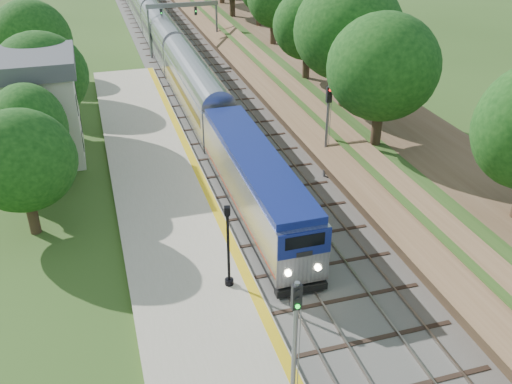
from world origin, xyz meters
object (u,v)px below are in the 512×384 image
object	(u,v)px
lamppost_far	(228,251)
signal_farside	(327,122)
signal_platform	(295,333)
signal_gantry	(183,15)
station_building	(20,109)
train	(144,9)

from	to	relation	value
lamppost_far	signal_farside	xyz separation A→B (m)	(9.59, 10.32, 1.79)
lamppost_far	signal_platform	distance (m)	8.35
signal_gantry	lamppost_far	bearing A→B (deg)	-97.52
station_building	lamppost_far	bearing A→B (deg)	-61.40
signal_gantry	train	size ratio (longest dim) A/B	0.06
signal_platform	signal_farside	size ratio (longest dim) A/B	0.91
train	lamppost_far	distance (m)	63.33
signal_gantry	train	world-z (taller)	signal_gantry
signal_gantry	train	bearing A→B (deg)	97.49
train	signal_platform	bearing A→B (deg)	-92.33
train	signal_platform	size ratio (longest dim) A/B	21.59
signal_platform	station_building	bearing A→B (deg)	111.90
station_building	signal_farside	distance (m)	22.17
lamppost_far	signal_farside	distance (m)	14.20
train	signal_farside	size ratio (longest dim) A/B	19.55
station_building	signal_platform	xyz separation A→B (m)	(11.10, -27.61, 0.04)
signal_gantry	signal_platform	size ratio (longest dim) A/B	1.38
station_building	train	size ratio (longest dim) A/B	0.07
train	lamppost_far	bearing A→B (deg)	-93.07
signal_farside	lamppost_far	bearing A→B (deg)	-132.91
train	lamppost_far	world-z (taller)	lamppost_far
lamppost_far	signal_platform	size ratio (longest dim) A/B	0.76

